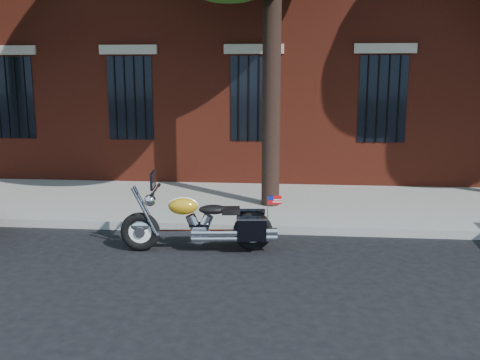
# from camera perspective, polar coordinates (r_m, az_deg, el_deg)

# --- Properties ---
(ground) EXTENTS (120.00, 120.00, 0.00)m
(ground) POSITION_cam_1_polar(r_m,az_deg,el_deg) (8.23, -1.11, -8.29)
(ground) COLOR black
(ground) RESTS_ON ground
(curb) EXTENTS (40.00, 0.16, 0.15)m
(curb) POSITION_cam_1_polar(r_m,az_deg,el_deg) (9.52, -0.16, -5.14)
(curb) COLOR gray
(curb) RESTS_ON ground
(sidewalk) EXTENTS (40.00, 3.60, 0.15)m
(sidewalk) POSITION_cam_1_polar(r_m,az_deg,el_deg) (11.33, 0.77, -2.52)
(sidewalk) COLOR gray
(sidewalk) RESTS_ON ground
(motorcycle) EXTENTS (2.53, 0.86, 1.27)m
(motorcycle) POSITION_cam_1_polar(r_m,az_deg,el_deg) (8.44, -3.80, -4.78)
(motorcycle) COLOR black
(motorcycle) RESTS_ON ground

